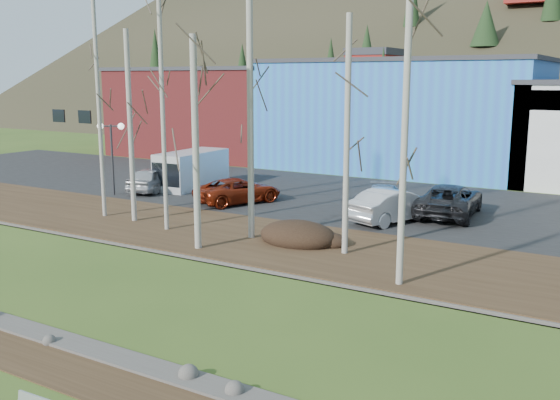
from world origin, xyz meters
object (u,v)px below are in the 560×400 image
Objects in this scene: van_grey at (190,170)px; car_2 at (382,200)px; car_0 at (152,179)px; car_1 at (238,191)px; street_lamp at (111,139)px; car_3 at (394,205)px; car_4 at (449,200)px.

car_2 is at bearing -6.28° from van_grey.
car_0 is 6.55m from car_1.
car_3 is (16.64, 1.78, -2.51)m from street_lamp.
car_0 is 0.90× the size of car_3.
van_grey is at bearing 12.20° from car_3.
street_lamp is at bearing 36.23° from car_1.
street_lamp reaches higher than car_3.
car_0 is 0.76× the size of car_4.
car_2 is 3.32m from car_4.
car_2 is at bearing 167.77° from car_0.
car_2 is (14.37, 1.08, -0.06)m from car_0.
car_2 is 0.97× the size of car_3.
car_4 is (17.44, 2.35, 0.06)m from car_0.
car_3 is (1.16, -1.40, 0.12)m from car_2.
street_lamp is at bearing 45.53° from car_0.
street_lamp is 0.97× the size of car_0.
street_lamp is at bearing 7.97° from car_4.
car_2 is 0.82× the size of car_4.
car_1 is at bearing 160.71° from car_0.
car_3 reaches higher than car_0.
car_0 is (1.11, 2.09, -2.57)m from street_lamp.
van_grey reaches higher than car_4.
van_grey is at bearing -1.04° from car_1.
van_grey is (-14.29, 2.38, 0.33)m from car_3.
car_0 is 17.59m from car_4.
car_4 is at bearing 5.89° from car_2.
car_0 is at bearing 37.95° from street_lamp.
car_4 is (18.55, 4.44, -2.52)m from street_lamp.
car_1 is (7.65, 1.78, -2.63)m from street_lamp.
car_4 is (1.90, 2.66, -0.00)m from car_3.
street_lamp reaches higher than car_1.
street_lamp is 8.29m from car_1.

